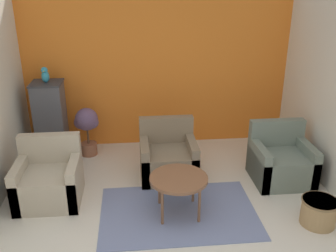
{
  "coord_description": "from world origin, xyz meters",
  "views": [
    {
      "loc": [
        -0.46,
        -2.96,
        2.84
      ],
      "look_at": [
        0.0,
        1.63,
        0.96
      ],
      "focal_mm": 40.0,
      "sensor_mm": 36.0,
      "label": 1
    }
  ],
  "objects": [
    {
      "name": "armchair_right",
      "position": [
        1.68,
        1.73,
        0.28
      ],
      "size": [
        0.82,
        0.76,
        0.84
      ],
      "color": "slate",
      "rests_on": "ground_plane"
    },
    {
      "name": "armchair_left",
      "position": [
        -1.61,
        1.52,
        0.28
      ],
      "size": [
        0.82,
        0.76,
        0.84
      ],
      "color": "tan",
      "rests_on": "ground_plane"
    },
    {
      "name": "area_rug",
      "position": [
        0.07,
        1.04,
        0.01
      ],
      "size": [
        1.98,
        1.33,
        0.01
      ],
      "color": "slate",
      "rests_on": "ground_plane"
    },
    {
      "name": "potted_plant",
      "position": [
        -1.22,
        2.86,
        0.53
      ],
      "size": [
        0.41,
        0.37,
        0.82
      ],
      "color": "brown",
      "rests_on": "ground_plane"
    },
    {
      "name": "coffee_table",
      "position": [
        0.07,
        1.04,
        0.47
      ],
      "size": [
        0.73,
        0.73,
        0.52
      ],
      "color": "brown",
      "rests_on": "ground_plane"
    },
    {
      "name": "birdcage",
      "position": [
        -1.79,
        2.87,
        0.63
      ],
      "size": [
        0.53,
        0.53,
        1.28
      ],
      "color": "#353539",
      "rests_on": "ground_plane"
    },
    {
      "name": "wall_back_accent",
      "position": [
        0.0,
        3.3,
        1.38
      ],
      "size": [
        4.6,
        0.06,
        2.75
      ],
      "color": "orange",
      "rests_on": "ground_plane"
    },
    {
      "name": "parrot",
      "position": [
        -1.79,
        2.87,
        1.39
      ],
      "size": [
        0.12,
        0.21,
        0.25
      ],
      "color": "teal",
      "rests_on": "birdcage"
    },
    {
      "name": "wicker_basket",
      "position": [
        1.74,
        0.65,
        0.18
      ],
      "size": [
        0.44,
        0.44,
        0.33
      ],
      "color": "#A37F51",
      "rests_on": "ground_plane"
    },
    {
      "name": "wall_right",
      "position": [
        2.27,
        1.63,
        1.38
      ],
      "size": [
        0.06,
        3.27,
        2.75
      ],
      "color": "beige",
      "rests_on": "ground_plane"
    },
    {
      "name": "armchair_middle",
      "position": [
        0.04,
        2.02,
        0.28
      ],
      "size": [
        0.82,
        0.76,
        0.84
      ],
      "color": "#7A664C",
      "rests_on": "ground_plane"
    }
  ]
}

